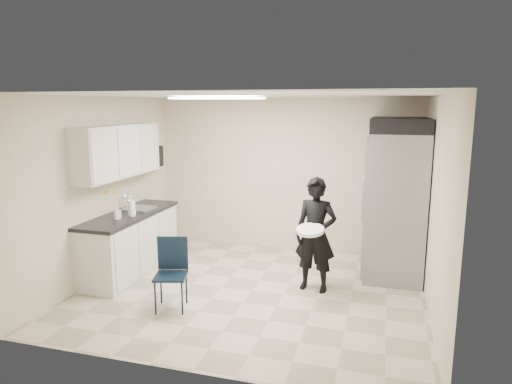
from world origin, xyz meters
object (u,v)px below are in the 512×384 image
(lower_counter, at_px, (131,244))
(man_tuxedo, at_px, (316,235))
(commercial_fridge, at_px, (396,204))
(folding_chair, at_px, (171,276))

(lower_counter, distance_m, man_tuxedo, 2.78)
(commercial_fridge, distance_m, folding_chair, 3.40)
(commercial_fridge, relative_size, folding_chair, 2.47)
(folding_chair, height_order, man_tuxedo, man_tuxedo)
(lower_counter, relative_size, man_tuxedo, 1.23)
(lower_counter, distance_m, folding_chair, 1.53)
(folding_chair, bearing_deg, commercial_fridge, 22.86)
(man_tuxedo, bearing_deg, folding_chair, -137.57)
(lower_counter, xyz_separation_m, man_tuxedo, (2.76, 0.09, 0.34))
(commercial_fridge, relative_size, man_tuxedo, 1.36)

